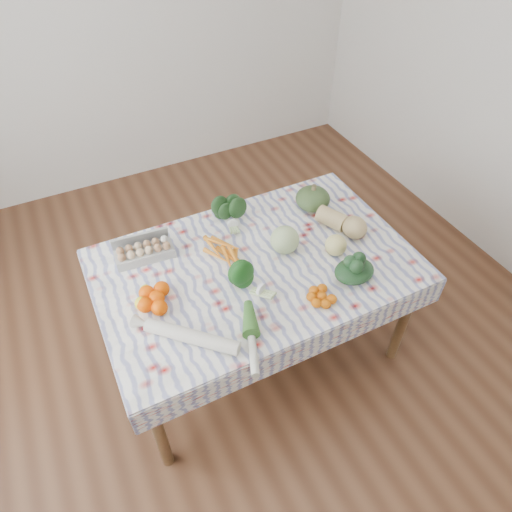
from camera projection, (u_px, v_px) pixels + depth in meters
ground at (256, 346)px, 2.95m from camera, size 4.50×4.50×0.00m
wall_back at (122, 11)px, 3.40m from camera, size 4.00×0.04×2.80m
dining_table at (256, 275)px, 2.47m from camera, size 1.60×1.00×0.75m
tablecloth at (256, 265)px, 2.42m from camera, size 1.66×1.06×0.01m
egg_carton at (144, 253)px, 2.41m from camera, size 0.32×0.15×0.08m
carrot_bunch at (225, 254)px, 2.43m from camera, size 0.25×0.23×0.04m
kale_bunch at (230, 214)px, 2.59m from camera, size 0.18×0.17×0.14m
kabocha_squash at (313, 198)px, 2.70m from camera, size 0.27×0.27×0.13m
cabbage at (285, 240)px, 2.43m from camera, size 0.17×0.17×0.16m
butternut_squash at (343, 221)px, 2.56m from camera, size 0.25×0.32×0.13m
orange_cluster at (156, 298)px, 2.19m from camera, size 0.32×0.32×0.08m
broccoli at (252, 282)px, 2.24m from camera, size 0.21×0.21×0.12m
mandarin_cluster at (322, 296)px, 2.22m from camera, size 0.18×0.18×0.05m
grapefruit at (336, 245)px, 2.43m from camera, size 0.12×0.12×0.12m
spinach_bag at (354, 271)px, 2.31m from camera, size 0.26×0.24×0.09m
daikon at (192, 337)px, 2.04m from camera, size 0.38×0.37×0.07m
leek at (252, 339)px, 2.05m from camera, size 0.17×0.36×0.04m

